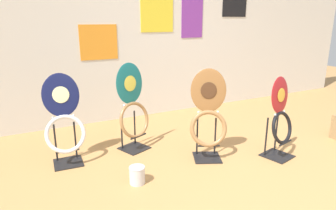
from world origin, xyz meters
TOP-DOWN VIEW (x-y plane):
  - ground_plane at (0.00, 0.00)m, footprint 14.00×14.00m
  - wall_back at (0.00, 2.50)m, footprint 8.00×0.07m
  - toilet_seat_display_navy_moon at (-1.51, 1.36)m, footprint 0.40×0.35m
  - toilet_seat_display_crimson_swirl at (0.52, 0.48)m, footprint 0.37×0.34m
  - toilet_seat_display_teal_sax at (-0.78, 1.37)m, footprint 0.43×0.36m
  - toilet_seat_display_woodgrain at (-0.17, 0.79)m, footprint 0.42×0.37m
  - paint_can at (-1.02, 0.65)m, footprint 0.15×0.15m

SIDE VIEW (x-z plane):
  - ground_plane at x=0.00m, z-range 0.00..0.00m
  - paint_can at x=-1.02m, z-range 0.00..0.17m
  - toilet_seat_display_navy_moon at x=-1.51m, z-range -0.04..0.87m
  - toilet_seat_display_crimson_swirl at x=0.52m, z-range 0.00..0.86m
  - toilet_seat_display_teal_sax at x=-0.78m, z-range -0.04..0.93m
  - toilet_seat_display_woodgrain at x=-0.17m, z-range -0.03..0.92m
  - wall_back at x=0.00m, z-range 0.00..2.60m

